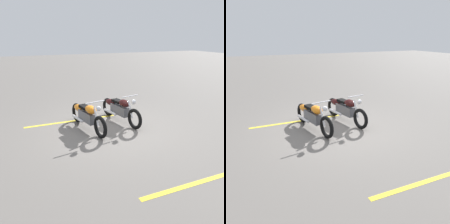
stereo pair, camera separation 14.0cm
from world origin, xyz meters
TOP-DOWN VIEW (x-y plane):
  - ground_plane at (0.00, 0.00)m, footprint 60.00×60.00m
  - motorcycle_bright_foreground at (-0.29, -0.64)m, footprint 2.22×0.72m
  - motorcycle_dark_foreground at (-0.50, 0.61)m, footprint 2.21×0.72m
  - parking_stripe_near at (-1.16, -0.92)m, footprint 0.13×3.20m
  - parking_stripe_mid at (3.39, 0.82)m, footprint 0.13×3.20m

SIDE VIEW (x-z plane):
  - ground_plane at x=0.00m, z-range 0.00..0.00m
  - parking_stripe_near at x=-1.16m, z-range 0.00..0.01m
  - parking_stripe_mid at x=3.39m, z-range 0.00..0.01m
  - motorcycle_bright_foreground at x=-0.29m, z-range -0.06..0.98m
  - motorcycle_dark_foreground at x=-0.50m, z-range -0.06..0.98m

